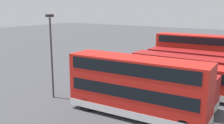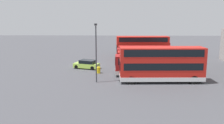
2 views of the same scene
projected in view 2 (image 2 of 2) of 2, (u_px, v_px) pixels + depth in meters
The scene contains 12 objects.
ground_plane at pixel (90, 65), 40.97m from camera, with size 140.00×140.00×0.00m, color #47474C.
bus_single_deck_near_end at pixel (143, 48), 50.93m from camera, with size 2.63×11.42×2.95m.
bus_double_decker_second at pixel (142, 47), 47.18m from camera, with size 3.15×10.69×4.55m.
bus_single_deck_third at pixel (145, 53), 43.97m from camera, with size 2.74×10.29×2.95m.
bus_single_deck_fourth at pixel (147, 56), 40.50m from camera, with size 2.66×10.45×2.95m.
bus_single_deck_fifth at pixel (153, 60), 36.83m from camera, with size 2.62×11.41×2.95m.
bus_single_deck_sixth at pixel (154, 65), 33.13m from camera, with size 2.70×11.08×2.95m.
bus_double_decker_seventh at pixel (161, 63), 29.70m from camera, with size 3.02×10.85×4.55m.
box_truck_blue at pixel (144, 45), 57.35m from camera, with size 4.45×7.90×3.20m.
car_hatchback_silver at pixel (87, 64), 38.00m from camera, with size 2.99×4.45×1.43m.
lamp_post_tall at pixel (96, 48), 29.15m from camera, with size 0.70×0.30×7.53m.
waste_bin_yellow at pixel (98, 70), 34.79m from camera, with size 0.60×0.60×0.95m, color yellow.
Camera 2 is at (40.01, 5.14, 8.20)m, focal length 37.07 mm.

